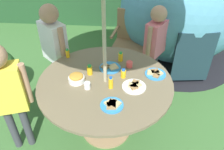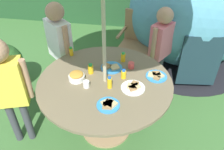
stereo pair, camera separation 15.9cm
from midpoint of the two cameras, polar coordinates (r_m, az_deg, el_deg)
The scene contains 20 objects.
ground_plane at distance 2.90m, azimuth 0.13°, elevation -13.20°, with size 10.00×10.00×0.02m, color #3D6B33.
garden_table at distance 2.47m, azimuth 0.15°, elevation -4.50°, with size 1.40×1.40×0.75m.
wooden_chair at distance 3.52m, azimuth 8.11°, elevation 8.66°, with size 0.62×0.53×0.97m.
dome_tent at distance 3.90m, azimuth 20.52°, elevation 14.34°, with size 2.21×2.21×1.72m.
potted_plant at distance 3.42m, azimuth -23.98°, elevation 1.86°, with size 0.53×0.53×0.75m.
child_in_pink_shirt at distance 3.09m, azimuth 13.67°, elevation 8.33°, with size 0.32×0.36×1.22m.
child_in_white_shirt at distance 2.96m, azimuth -11.51°, elevation 8.60°, with size 0.38×0.37×1.32m.
child_in_yellow_shirt at distance 2.39m, azimuth -22.94°, elevation -1.90°, with size 0.42×0.28×1.30m.
snack_bowl at distance 2.37m, azimuth -6.91°, elevation -0.38°, with size 0.17×0.17×0.09m.
plate_far_left at distance 2.53m, azimuth 1.65°, elevation 1.88°, with size 0.24×0.24×0.03m.
plate_near_right at distance 2.28m, azimuth 7.28°, elevation -3.06°, with size 0.24×0.24×0.03m.
plate_near_left at distance 2.08m, azimuth 1.29°, elevation -7.41°, with size 0.21×0.21×0.03m.
plate_mid_left at distance 2.47m, azimuth 12.77°, elevation -0.25°, with size 0.22×0.22×0.03m.
juice_bottle_far_right at distance 2.64m, azimuth 4.51°, elevation 4.41°, with size 0.05×0.05×0.11m.
juice_bottle_center_front at distance 2.44m, azimuth -3.49°, elevation 1.49°, with size 0.06×0.06×0.11m.
juice_bottle_center_back at distance 2.24m, azimuth 1.43°, elevation -1.97°, with size 0.05×0.05×0.13m.
juice_bottle_mid_right at distance 2.38m, azimuth 4.82°, elevation 0.19°, with size 0.05×0.05×0.10m.
juice_bottle_front_edge at distance 2.77m, azimuth -8.49°, elevation 5.76°, with size 0.04×0.04×0.11m.
cup_near at distance 2.55m, azimuth 6.56°, elevation 2.39°, with size 0.07×0.07×0.07m, color #E04C47.
cup_far at distance 2.27m, azimuth -4.44°, elevation -2.33°, with size 0.06×0.06×0.07m, color white.
Camera 2 is at (0.37, -1.81, 2.22)m, focal length 36.76 mm.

